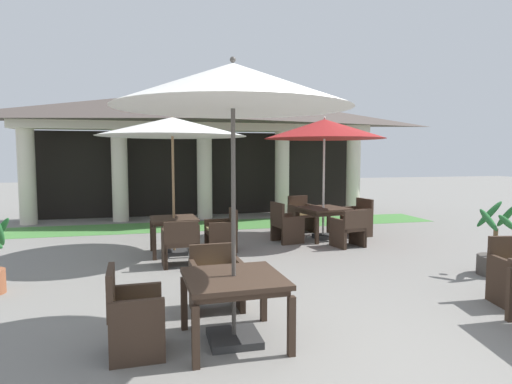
{
  "coord_description": "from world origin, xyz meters",
  "views": [
    {
      "loc": [
        -1.58,
        -3.78,
        1.95
      ],
      "look_at": [
        0.26,
        3.79,
        1.28
      ],
      "focal_mm": 30.25,
      "sensor_mm": 36.0,
      "label": 1
    }
  ],
  "objects": [
    {
      "name": "patio_umbrella_far_back",
      "position": [
        -1.17,
        4.75,
        2.47
      ],
      "size": [
        2.88,
        2.88,
        2.73
      ],
      "color": "#2D2D2D",
      "rests_on": "ground"
    },
    {
      "name": "patio_chair_far_back_east",
      "position": [
        -0.2,
        4.8,
        0.39
      ],
      "size": [
        0.61,
        0.58,
        0.86
      ],
      "rotation": [
        0.0,
        0.0,
        -4.66
      ],
      "color": "#38281E",
      "rests_on": "ground"
    },
    {
      "name": "patio_chair_mid_left_south",
      "position": [
        2.47,
        4.53,
        0.38
      ],
      "size": [
        0.67,
        0.65,
        0.81
      ],
      "rotation": [
        0.0,
        0.0,
        0.19
      ],
      "color": "#38281E",
      "rests_on": "ground"
    },
    {
      "name": "patio_chair_far_back_south",
      "position": [
        -1.12,
        3.78,
        0.4
      ],
      "size": [
        0.63,
        0.58,
        0.82
      ],
      "rotation": [
        0.0,
        0.0,
        0.05
      ],
      "color": "#38281E",
      "rests_on": "ground"
    },
    {
      "name": "patio_chair_mid_left_east",
      "position": [
        3.25,
        5.68,
        0.43
      ],
      "size": [
        0.63,
        0.7,
        0.89
      ],
      "rotation": [
        0.0,
        0.0,
        -4.52
      ],
      "color": "#38281E",
      "rests_on": "ground"
    },
    {
      "name": "lawn_strip",
      "position": [
        0.0,
        8.03,
        0.0
      ],
      "size": [
        12.94,
        1.71,
        0.01
      ],
      "primitive_type": "cube",
      "color": "#47843D",
      "rests_on": "ground"
    },
    {
      "name": "patio_chair_mid_right_north",
      "position": [
        -0.81,
        1.52,
        0.39
      ],
      "size": [
        0.66,
        0.52,
        0.8
      ],
      "rotation": [
        0.0,
        0.0,
        -3.1
      ],
      "color": "#38281E",
      "rests_on": "ground"
    },
    {
      "name": "patio_chair_mid_right_west",
      "position": [
        -1.79,
        0.47,
        0.39
      ],
      "size": [
        0.54,
        0.59,
        0.87
      ],
      "rotation": [
        0.0,
        0.0,
        -1.53
      ],
      "color": "#38281E",
      "rests_on": "ground"
    },
    {
      "name": "ground_plane",
      "position": [
        0.0,
        0.0,
        0.0
      ],
      "size": [
        60.0,
        60.0,
        0.0
      ],
      "primitive_type": "plane",
      "color": "gray"
    },
    {
      "name": "patio_table_mid_right",
      "position": [
        -0.77,
        0.51,
        0.61
      ],
      "size": [
        1.04,
        1.04,
        0.7
      ],
      "rotation": [
        0.0,
        0.0,
        0.04
      ],
      "color": "#38281E",
      "rests_on": "ground"
    },
    {
      "name": "patio_umbrella_mid_right",
      "position": [
        -0.77,
        0.51,
        2.61
      ],
      "size": [
        2.39,
        2.39,
        2.92
      ],
      "color": "#2D2D2D",
      "rests_on": "ground"
    },
    {
      "name": "background_pavilion",
      "position": [
        -0.0,
        9.53,
        2.97
      ],
      "size": [
        11.14,
        2.55,
        3.9
      ],
      "color": "beige",
      "rests_on": "ground"
    },
    {
      "name": "potted_palm_right_edge",
      "position": [
        3.83,
        2.01,
        0.31
      ],
      "size": [
        0.54,
        0.56,
        1.22
      ],
      "color": "#47423D",
      "rests_on": "ground"
    },
    {
      "name": "patio_table_mid_left",
      "position": [
        2.28,
        5.5,
        0.63
      ],
      "size": [
        1.17,
        1.17,
        0.73
      ],
      "rotation": [
        0.0,
        0.0,
        0.19
      ],
      "color": "#38281E",
      "rests_on": "ground"
    },
    {
      "name": "patio_umbrella_mid_left",
      "position": [
        2.28,
        5.5,
        2.53
      ],
      "size": [
        2.76,
        2.76,
        2.82
      ],
      "color": "#2D2D2D",
      "rests_on": "ground"
    },
    {
      "name": "patio_chair_mid_left_north",
      "position": [
        2.1,
        6.47,
        0.43
      ],
      "size": [
        0.66,
        0.63,
        0.91
      ],
      "rotation": [
        0.0,
        0.0,
        -2.95
      ],
      "color": "#38281E",
      "rests_on": "ground"
    },
    {
      "name": "patio_table_far_back",
      "position": [
        -1.17,
        4.75,
        0.62
      ],
      "size": [
        0.93,
        0.93,
        0.72
      ],
      "rotation": [
        0.0,
        0.0,
        0.05
      ],
      "color": "#38281E",
      "rests_on": "ground"
    },
    {
      "name": "patio_chair_mid_left_west",
      "position": [
        1.31,
        5.31,
        0.4
      ],
      "size": [
        0.66,
        0.69,
        0.9
      ],
      "rotation": [
        0.0,
        0.0,
        -1.38
      ],
      "color": "#38281E",
      "rests_on": "ground"
    }
  ]
}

